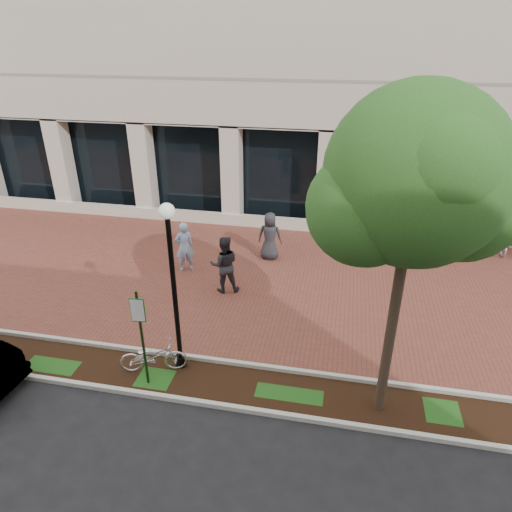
% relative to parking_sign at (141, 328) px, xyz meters
% --- Properties ---
extents(ground, '(120.00, 120.00, 0.00)m').
position_rel_parking_sign_xyz_m(ground, '(1.55, 5.57, -1.64)').
color(ground, black).
rests_on(ground, ground).
extents(brick_plaza, '(40.00, 9.00, 0.01)m').
position_rel_parking_sign_xyz_m(brick_plaza, '(1.55, 5.57, -1.64)').
color(brick_plaza, brown).
rests_on(brick_plaza, ground).
extents(planting_strip, '(40.00, 1.50, 0.01)m').
position_rel_parking_sign_xyz_m(planting_strip, '(1.55, 0.32, -1.64)').
color(planting_strip, black).
rests_on(planting_strip, ground).
extents(curb_plaza_side, '(40.00, 0.12, 0.12)m').
position_rel_parking_sign_xyz_m(curb_plaza_side, '(1.55, 1.07, -1.58)').
color(curb_plaza_side, beige).
rests_on(curb_plaza_side, ground).
extents(curb_street_side, '(40.00, 0.12, 0.12)m').
position_rel_parking_sign_xyz_m(curb_street_side, '(1.55, -0.43, -1.58)').
color(curb_street_side, beige).
rests_on(curb_street_side, ground).
extents(parking_sign, '(0.34, 0.07, 2.60)m').
position_rel_parking_sign_xyz_m(parking_sign, '(0.00, 0.00, 0.00)').
color(parking_sign, '#133413').
rests_on(parking_sign, ground).
extents(lamppost, '(0.36, 0.36, 4.42)m').
position_rel_parking_sign_xyz_m(lamppost, '(0.57, 0.77, 0.85)').
color(lamppost, black).
rests_on(lamppost, ground).
extents(street_tree, '(3.95, 3.29, 7.11)m').
position_rel_parking_sign_xyz_m(street_tree, '(5.55, 0.32, 3.60)').
color(street_tree, '#453527').
rests_on(street_tree, ground).
extents(locked_bicycle, '(1.76, 1.03, 0.88)m').
position_rel_parking_sign_xyz_m(locked_bicycle, '(-0.03, 0.48, -1.20)').
color(locked_bicycle, silver).
rests_on(locked_bicycle, ground).
extents(pedestrian_left, '(0.79, 0.71, 1.81)m').
position_rel_parking_sign_xyz_m(pedestrian_left, '(-1.01, 5.73, -0.74)').
color(pedestrian_left, '#95B9DE').
rests_on(pedestrian_left, ground).
extents(pedestrian_mid, '(1.12, 0.98, 1.93)m').
position_rel_parking_sign_xyz_m(pedestrian_mid, '(0.73, 4.61, -0.68)').
color(pedestrian_mid, '#27272C').
rests_on(pedestrian_mid, ground).
extents(pedestrian_right, '(0.89, 0.58, 1.81)m').
position_rel_parking_sign_xyz_m(pedestrian_right, '(1.77, 7.20, -0.74)').
color(pedestrian_right, '#2A2A2F').
rests_on(pedestrian_right, ground).
extents(bollard, '(0.12, 0.12, 1.04)m').
position_rel_parking_sign_xyz_m(bollard, '(5.05, 7.27, -1.11)').
color(bollard, silver).
rests_on(bollard, ground).
extents(bike_rack_cluster, '(3.52, 1.81, 1.03)m').
position_rel_parking_sign_xyz_m(bike_rack_cluster, '(10.63, 9.62, -1.16)').
color(bike_rack_cluster, black).
rests_on(bike_rack_cluster, ground).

